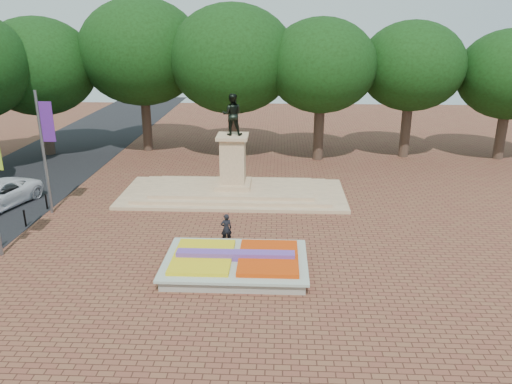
{
  "coord_description": "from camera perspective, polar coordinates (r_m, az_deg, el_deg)",
  "views": [
    {
      "loc": [
        2.83,
        -21.74,
        10.52
      ],
      "look_at": [
        1.7,
        2.33,
        2.2
      ],
      "focal_mm": 35.0,
      "sensor_mm": 36.0,
      "label": 1
    }
  ],
  "objects": [
    {
      "name": "ground",
      "position": [
        24.32,
        -4.29,
        -6.65
      ],
      "size": [
        90.0,
        90.0,
        0.0
      ],
      "primitive_type": "plane",
      "color": "brown",
      "rests_on": "ground"
    },
    {
      "name": "flower_bed",
      "position": [
        22.26,
        -2.27,
        -8.07
      ],
      "size": [
        6.3,
        4.3,
        0.91
      ],
      "color": "gray",
      "rests_on": "ground"
    },
    {
      "name": "monument",
      "position": [
        31.39,
        -2.62,
        1.15
      ],
      "size": [
        14.0,
        6.0,
        6.4
      ],
      "color": "tan",
      "rests_on": "ground"
    },
    {
      "name": "tree_row_back",
      "position": [
        39.93,
        2.01,
        13.51
      ],
      "size": [
        44.8,
        8.8,
        10.43
      ],
      "color": "#38291E",
      "rests_on": "ground"
    },
    {
      "name": "pedestrian",
      "position": [
        24.77,
        -3.42,
        -4.19
      ],
      "size": [
        0.64,
        0.51,
        1.53
      ],
      "primitive_type": "imported",
      "rotation": [
        0.0,
        0.0,
        3.44
      ],
      "color": "black",
      "rests_on": "ground"
    }
  ]
}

